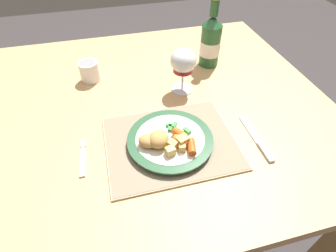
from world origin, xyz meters
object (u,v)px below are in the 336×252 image
Objects in this scene: table_knife at (258,141)px; wine_glass at (183,63)px; bottle at (211,42)px; fork at (83,160)px; dinner_plate at (170,140)px; dining_table at (150,120)px; drinking_cup at (89,71)px.

wine_glass is at bearing 115.08° from table_knife.
wine_glass is (-0.14, 0.29, 0.10)m from table_knife.
wine_glass is at bearing -136.93° from bottle.
fork is 0.49m from table_knife.
bottle is (0.26, 0.38, 0.08)m from dinner_plate.
table_knife is at bearing -91.56° from bottle.
dining_table is 0.31m from fork.
dinner_plate is 0.24m from fork.
dining_table is 9.46× the size of fork.
table_knife is 0.44m from bottle.
drinking_cup is (0.04, 0.38, 0.04)m from fork.
bottle is 0.46m from drinking_cup.
bottle reaches higher than dinner_plate.
dinner_plate is 3.32× the size of drinking_cup.
wine_glass is 2.14× the size of drinking_cup.
dinner_plate is 1.89× the size of fork.
dinner_plate is at bearing -114.02° from wine_glass.
fork is 0.43m from wine_glass.
bottle reaches higher than fork.
drinking_cup reaches higher than table_knife.
dinner_plate reaches higher than table_knife.
dinner_plate is at bearing -124.06° from bottle.
wine_glass reaches higher than fork.
drinking_cup is at bearing 135.21° from dining_table.
bottle reaches higher than table_knife.
dining_table is 5.01× the size of dinner_plate.
drinking_cup reaches higher than fork.
table_knife is (0.24, -0.06, -0.01)m from dinner_plate.
bottle reaches higher than dining_table.
wine_glass is at bearing 15.73° from dining_table.
dinner_plate is 1.29× the size of table_knife.
table_knife is at bearing -6.42° from fork.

